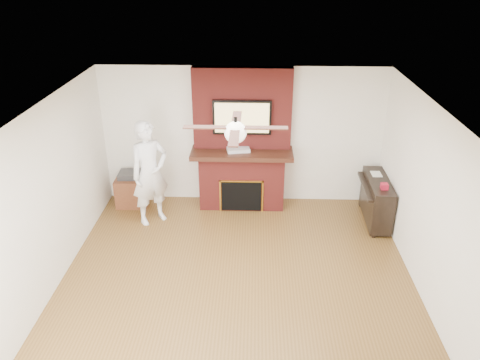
{
  "coord_description": "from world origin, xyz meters",
  "views": [
    {
      "loc": [
        0.23,
        -5.1,
        4.18
      ],
      "look_at": [
        0.02,
        0.9,
        1.27
      ],
      "focal_mm": 35.0,
      "sensor_mm": 36.0,
      "label": 1
    }
  ],
  "objects_px": {
    "person": "(150,173)",
    "piano": "(376,199)",
    "fireplace": "(242,154)",
    "side_table": "(133,189)"
  },
  "relations": [
    {
      "from": "side_table",
      "to": "piano",
      "type": "distance_m",
      "value": 4.35
    },
    {
      "from": "fireplace",
      "to": "piano",
      "type": "xyz_separation_m",
      "value": [
        2.31,
        -0.55,
        -0.58
      ]
    },
    {
      "from": "person",
      "to": "piano",
      "type": "relative_size",
      "value": 1.51
    },
    {
      "from": "person",
      "to": "piano",
      "type": "bearing_deg",
      "value": -36.85
    },
    {
      "from": "fireplace",
      "to": "side_table",
      "type": "relative_size",
      "value": 3.93
    },
    {
      "from": "piano",
      "to": "fireplace",
      "type": "bearing_deg",
      "value": 168.94
    },
    {
      "from": "person",
      "to": "piano",
      "type": "distance_m",
      "value": 3.86
    },
    {
      "from": "side_table",
      "to": "piano",
      "type": "xyz_separation_m",
      "value": [
        4.32,
        -0.48,
        0.12
      ]
    },
    {
      "from": "fireplace",
      "to": "side_table",
      "type": "height_order",
      "value": "fireplace"
    },
    {
      "from": "side_table",
      "to": "fireplace",
      "type": "bearing_deg",
      "value": -0.33
    }
  ]
}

